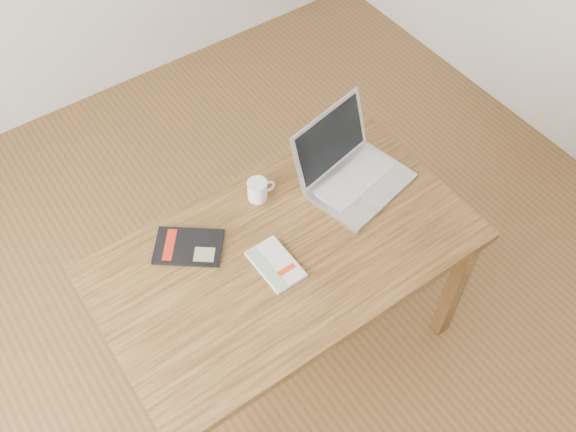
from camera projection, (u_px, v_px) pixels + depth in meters
room at (248, 137)px, 1.78m from camera, size 4.04×4.04×2.70m
desk at (286, 264)px, 2.36m from camera, size 1.36×0.78×0.75m
white_guidebook at (276, 264)px, 2.24m from camera, size 0.13×0.21×0.02m
black_guidebook at (188, 247)px, 2.29m from camera, size 0.29×0.27×0.01m
laptop at (350, 169)px, 2.45m from camera, size 0.44×0.41×0.26m
coffee_mug at (258, 189)px, 2.40m from camera, size 0.11×0.08×0.08m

